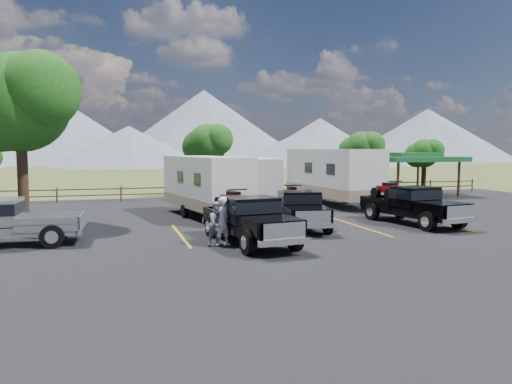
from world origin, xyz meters
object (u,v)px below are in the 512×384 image
object	(u,v)px
trailer_left	(206,185)
person_b	(217,224)
rig_center	(298,208)
trailer_right	(333,176)
rig_right	(411,204)
rig_left	(249,218)
pavilion	(409,158)
trailer_center	(251,182)
pickup_silver	(3,221)
person_a	(222,221)
tree_big_nw	(19,102)

from	to	relation	value
trailer_left	person_b	size ratio (longest dim) A/B	5.56
rig_center	trailer_right	distance (m)	9.42
rig_right	person_b	size ratio (longest dim) A/B	3.75
rig_left	trailer_left	size ratio (longest dim) A/B	0.67
pavilion	trailer_center	size ratio (longest dim) A/B	0.73
rig_right	pickup_silver	xyz separation A→B (m)	(-17.11, -0.50, -0.05)
rig_left	rig_right	bearing A→B (deg)	8.19
trailer_left	person_a	distance (m)	7.58
pavilion	trailer_center	xyz separation A→B (m)	(-13.81, -5.02, -1.21)
pavilion	rig_center	size ratio (longest dim) A/B	1.10
rig_center	rig_right	world-z (taller)	rig_right
tree_big_nw	pavilion	bearing A→B (deg)	17.34
person_b	person_a	bearing A→B (deg)	1.96
rig_center	rig_right	distance (m)	5.46
person_a	pavilion	bearing A→B (deg)	-161.01
trailer_left	trailer_right	bearing A→B (deg)	10.24
rig_center	pavilion	bearing A→B (deg)	50.93
pavilion	person_b	distance (m)	23.83
person_a	rig_center	bearing A→B (deg)	-165.57
trailer_center	person_a	distance (m)	11.17
pickup_silver	trailer_center	bearing A→B (deg)	128.97
pickup_silver	person_a	world-z (taller)	person_a
tree_big_nw	person_b	xyz separation A→B (m)	(7.54, -7.52, -4.76)
tree_big_nw	trailer_right	size ratio (longest dim) A/B	0.79
trailer_left	tree_big_nw	bearing A→B (deg)	169.49
tree_big_nw	person_a	world-z (taller)	tree_big_nw
trailer_right	tree_big_nw	bearing A→B (deg)	-173.74
rig_right	trailer_left	world-z (taller)	trailer_left
trailer_left	trailer_center	xyz separation A→B (m)	(3.17, 2.91, -0.08)
pavilion	trailer_left	size ratio (longest dim) A/B	0.70
tree_big_nw	person_a	distance (m)	11.71
tree_big_nw	rig_left	size ratio (longest dim) A/B	1.32
trailer_center	person_b	xyz separation A→B (m)	(-4.19, -10.48, -0.73)
rig_center	trailer_center	size ratio (longest dim) A/B	0.67
pickup_silver	person_b	size ratio (longest dim) A/B	3.57
person_a	person_b	size ratio (longest dim) A/B	1.10
trailer_left	person_a	world-z (taller)	trailer_left
rig_center	person_b	xyz separation A→B (m)	(-4.28, -3.08, -0.07)
tree_big_nw	rig_right	world-z (taller)	tree_big_nw
pavilion	rig_right	xyz separation A→B (m)	(-8.28, -12.84, -1.82)
pickup_silver	tree_big_nw	bearing A→B (deg)	-175.02
trailer_right	person_a	distance (m)	14.30
rig_right	trailer_left	distance (m)	10.02
trailer_left	trailer_center	bearing A→B (deg)	31.77
rig_center	pickup_silver	size ratio (longest dim) A/B	0.99
trailer_right	rig_right	bearing A→B (deg)	-93.46
person_a	tree_big_nw	bearing A→B (deg)	-65.85
tree_big_nw	person_a	bearing A→B (deg)	-43.96
pickup_silver	trailer_right	bearing A→B (deg)	120.41
rig_right	tree_big_nw	bearing A→B (deg)	156.00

